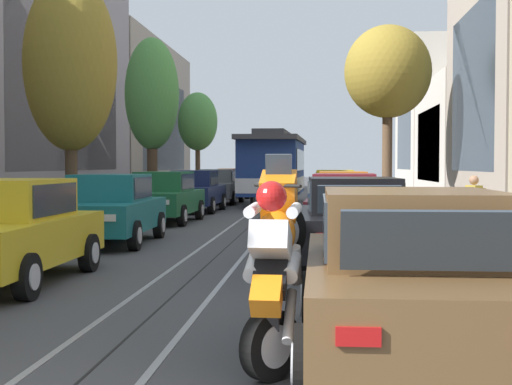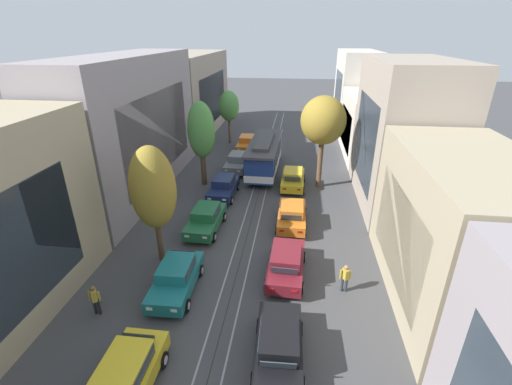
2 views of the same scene
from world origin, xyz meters
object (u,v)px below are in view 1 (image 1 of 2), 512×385
Objects in this scene: parked_car_navy_fifth_left at (195,191)px; cable_car_trolley at (273,168)px; parked_car_black_second_right at (352,222)px; street_tree_kerb_left_mid at (152,96)px; street_tree_kerb_left_fourth at (198,122)px; parked_car_orange_far_left at (233,183)px; parked_car_yellow_second_left at (6,231)px; parked_car_grey_sixth_left at (218,186)px; parked_car_teal_mid_left at (110,209)px; parked_car_orange_fourth_right at (342,196)px; parked_car_green_fourth_left at (164,197)px; pedestrian_on_right_pavement at (474,205)px; parked_car_brown_near_right at (409,277)px; motorcycle_with_rider at (275,257)px; street_tree_kerb_right_second at (388,73)px; street_tree_kerb_left_second at (70,64)px; parked_car_maroon_mid_right at (344,205)px; parked_car_yellow_fifth_right at (335,189)px.

cable_car_trolley is at bearing 62.24° from parked_car_navy_fifth_left.
street_tree_kerb_left_mid is (-7.41, 17.05, 3.83)m from parked_car_black_second_right.
parked_car_navy_fifth_left is 0.62× the size of street_tree_kerb_left_mid.
street_tree_kerb_left_fourth reaches higher than parked_car_black_second_right.
parked_car_navy_fifth_left is 15.78m from parked_car_black_second_right.
parked_car_orange_far_left is at bearing 110.62° from cable_car_trolley.
parked_car_yellow_second_left is 22.85m from parked_car_grey_sixth_left.
parked_car_yellow_second_left is 0.73× the size of street_tree_kerb_left_fourth.
parked_car_teal_mid_left is 1.00× the size of parked_car_navy_fifth_left.
parked_car_orange_fourth_right is at bearing -71.48° from parked_car_orange_far_left.
parked_car_green_fourth_left is 9.82m from pedestrian_on_right_pavement.
parked_car_yellow_second_left is 6.89m from parked_car_brown_near_right.
motorcycle_with_rider is at bearing -74.69° from street_tree_kerb_left_mid.
street_tree_kerb_right_second reaches higher than parked_car_yellow_second_left.
parked_car_navy_fifth_left is at bearing 143.95° from parked_car_orange_fourth_right.
street_tree_kerb_left_second reaches higher than parked_car_brown_near_right.
parked_car_maroon_mid_right is (-0.16, 11.63, 0.00)m from parked_car_brown_near_right.
street_tree_kerb_left_mid is at bearing 129.70° from pedestrian_on_right_pavement.
parked_car_navy_fifth_left is 5.90m from parked_car_yellow_fifth_right.
street_tree_kerb_left_second is at bearing -95.19° from parked_car_orange_far_left.
parked_car_teal_mid_left is at bearing -90.38° from parked_car_orange_far_left.
parked_car_orange_fourth_right is (0.19, 10.88, 0.00)m from parked_car_black_second_right.
cable_car_trolley reaches higher than parked_car_orange_far_left.
cable_car_trolley is 26.53m from motorcycle_with_rider.
motorcycle_with_rider is (-0.97, -6.46, 0.20)m from parked_car_black_second_right.
parked_car_maroon_mid_right is at bearing -4.98° from street_tree_kerb_left_second.
parked_car_yellow_second_left and parked_car_black_second_right have the same top height.
street_tree_kerb_left_second is at bearing -122.52° from parked_car_yellow_fifth_right.
parked_car_black_second_right is 0.74× the size of street_tree_kerb_left_fourth.
street_tree_kerb_right_second is 6.60m from cable_car_trolley.
parked_car_black_second_right is at bearing -90.58° from parked_car_maroon_mid_right.
parked_car_yellow_fifth_right is at bearing 74.37° from parked_car_yellow_second_left.
street_tree_kerb_left_fourth is at bearing 100.37° from motorcycle_with_rider.
parked_car_green_fourth_left is 1.01× the size of parked_car_orange_fourth_right.
parked_car_green_fourth_left is 1.01× the size of parked_car_brown_near_right.
parked_car_black_second_right is 30.56m from street_tree_kerb_left_fourth.
street_tree_kerb_left_second reaches higher than parked_car_maroon_mid_right.
parked_car_navy_fifth_left is 0.58× the size of street_tree_kerb_right_second.
parked_car_yellow_second_left and parked_car_teal_mid_left have the same top height.
parked_car_black_second_right is 1.00× the size of parked_car_maroon_mid_right.
parked_car_navy_fifth_left is 0.65× the size of street_tree_kerb_left_second.
parked_car_yellow_second_left is at bearing -90.40° from parked_car_grey_sixth_left.
parked_car_grey_sixth_left is 5.77m from street_tree_kerb_left_mid.
parked_car_green_fourth_left is at bearing 90.27° from parked_car_yellow_second_left.
parked_car_grey_sixth_left is at bearing 103.97° from parked_car_black_second_right.
street_tree_kerb_left_fourth is (-2.37, 2.51, 3.46)m from parked_car_orange_far_left.
pedestrian_on_right_pavement is (2.90, -12.77, 0.07)m from parked_car_yellow_fifth_right.
street_tree_kerb_left_mid reaches higher than pedestrian_on_right_pavement.
parked_car_brown_near_right is at bearing -88.06° from parked_car_black_second_right.
parked_car_orange_fourth_right is (5.35, -9.85, 0.00)m from parked_car_grey_sixth_left.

